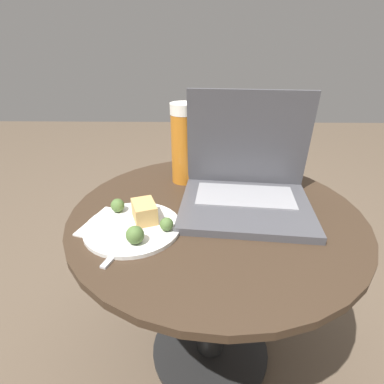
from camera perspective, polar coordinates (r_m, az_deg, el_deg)
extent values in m
plane|color=brown|center=(1.10, 3.41, -27.71)|extent=(6.00, 6.00, 0.00)
cylinder|color=black|center=(1.09, 3.42, -27.48)|extent=(0.37, 0.37, 0.01)
cylinder|color=black|center=(0.90, 3.88, -18.05)|extent=(0.08, 0.08, 0.49)
cylinder|color=#38281C|center=(0.74, 4.49, -3.97)|extent=(0.70, 0.70, 0.02)
cube|color=white|center=(0.68, -12.70, -6.53)|extent=(0.21, 0.17, 0.00)
cube|color=#47474C|center=(0.74, 10.10, -2.71)|extent=(0.33, 0.28, 0.02)
cube|color=gray|center=(0.77, 10.05, -0.65)|extent=(0.25, 0.14, 0.00)
cube|color=#47474C|center=(0.79, 10.54, 9.83)|extent=(0.31, 0.06, 0.25)
cube|color=silver|center=(0.79, 10.55, 9.75)|extent=(0.29, 0.05, 0.23)
cylinder|color=#C6701E|center=(0.85, -1.57, 8.19)|extent=(0.07, 0.07, 0.19)
cylinder|color=white|center=(0.82, -1.67, 15.60)|extent=(0.07, 0.07, 0.03)
cylinder|color=silver|center=(0.67, -11.20, -6.61)|extent=(0.21, 0.21, 0.01)
cube|color=tan|center=(0.68, -9.05, -3.68)|extent=(0.07, 0.08, 0.04)
sphere|color=#4C6B33|center=(0.72, -13.98, -2.48)|extent=(0.03, 0.03, 0.03)
sphere|color=#4C6B33|center=(0.64, -4.87, -6.12)|extent=(0.03, 0.03, 0.03)
sphere|color=#4C6B33|center=(0.61, -10.80, -8.02)|extent=(0.04, 0.04, 0.04)
cube|color=silver|center=(0.62, -13.40, -10.32)|extent=(0.05, 0.12, 0.00)
cube|color=silver|center=(0.68, -9.48, -6.17)|extent=(0.04, 0.06, 0.00)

